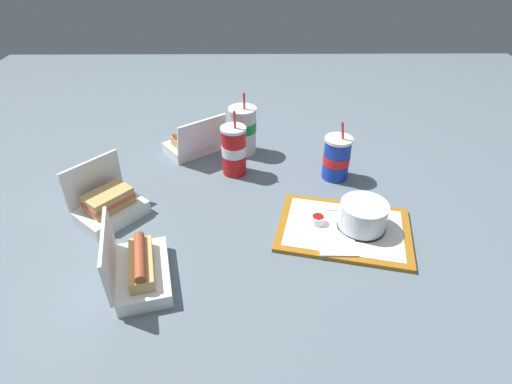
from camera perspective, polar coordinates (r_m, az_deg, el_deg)
ground_plane at (r=1.26m, az=1.74°, el=-1.50°), size 3.20×3.20×0.00m
food_tray at (r=1.17m, az=12.42°, el=-5.22°), size 0.42×0.34×0.01m
cake_container at (r=1.16m, az=14.99°, el=-3.37°), size 0.14×0.14×0.08m
ketchup_cup at (r=1.16m, az=8.83°, el=-3.88°), size 0.04×0.04×0.02m
napkin_stack at (r=1.11m, az=11.47°, el=-7.15°), size 0.10×0.10×0.00m
plastic_fork at (r=1.23m, az=12.11°, el=-2.33°), size 0.11×0.02×0.00m
clamshell_hotdog_front at (r=1.53m, az=-8.90°, el=7.04°), size 0.25×0.24×0.16m
clamshell_sandwich_back at (r=1.25m, az=-20.30°, el=-1.70°), size 0.22×0.23×0.17m
clamshell_hotdog_left at (r=1.02m, az=-16.40°, el=-10.47°), size 0.18×0.23×0.16m
soda_cup_back at (r=1.36m, az=-3.17°, el=5.97°), size 0.09×0.09×0.23m
soda_cup_front at (r=1.49m, az=-1.92°, el=8.89°), size 0.10×0.10×0.24m
soda_cup_right at (r=1.37m, az=11.43°, el=4.79°), size 0.09×0.09×0.21m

